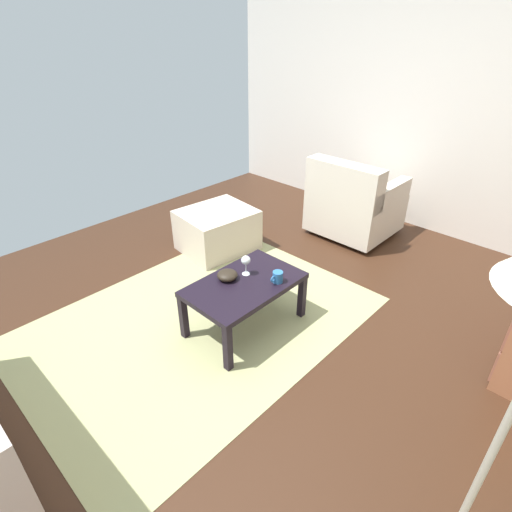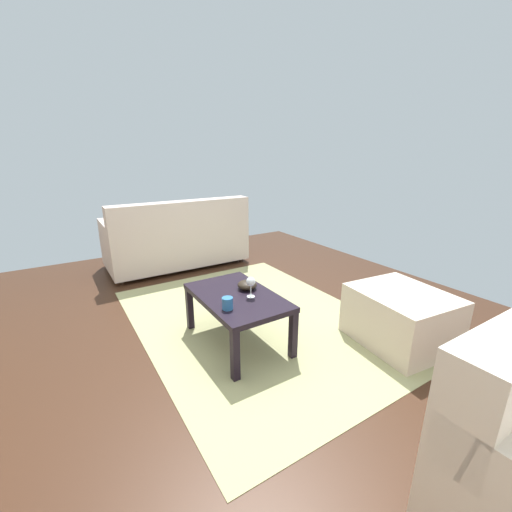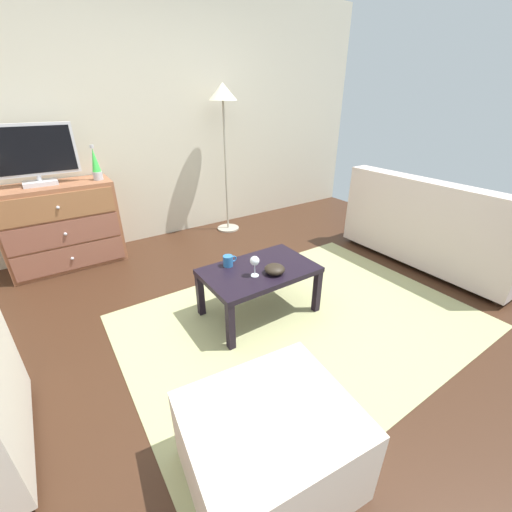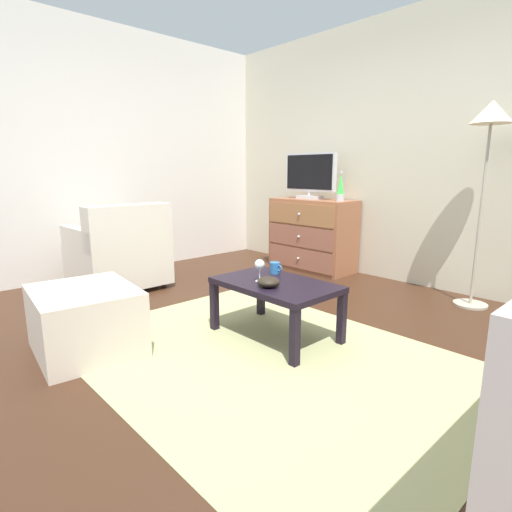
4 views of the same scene
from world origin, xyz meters
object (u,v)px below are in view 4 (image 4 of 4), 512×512
Objects in this scene: armchair at (120,254)px; standing_lamp at (490,132)px; dresser at (312,234)px; lava_lamp at (340,188)px; ottoman at (86,320)px; coffee_table at (275,289)px; wine_glass at (260,265)px; mug at (275,268)px; bowl_decorative at (269,282)px; tv at (310,175)px.

armchair is 3.48m from standing_lamp.
dresser is 0.70m from lava_lamp.
lava_lamp is at bearing 91.19° from ottoman.
coffee_table is at bearing 7.82° from armchair.
dresser is at bearing 119.59° from wine_glass.
lava_lamp is at bearing 112.75° from coffee_table.
ottoman is (1.23, -0.81, -0.14)m from armchair.
standing_lamp is at bearing 61.12° from mug.
armchair reaches higher than coffee_table.
dresser is 2.15m from wine_glass.
lava_lamp is 2.10× the size of wine_glass.
coffee_table is at bearing -111.78° from standing_lamp.
lava_lamp is at bearing 179.80° from standing_lamp.
wine_glass is 1.84m from armchair.
lava_lamp reaches higher than armchair.
dresser is 2.13m from coffee_table.
mug is 0.13× the size of armchair.
bowl_decorative is at bearing -52.36° from mug.
tv is 2.28m from wine_glass.
dresser reaches higher than wine_glass.
tv reaches higher than coffee_table.
dresser is at bearing -17.62° from tv.
coffee_table is 0.16m from bowl_decorative.
tv is 1.95m from standing_lamp.
standing_lamp is at bearing 68.22° from coffee_table.
standing_lamp reaches higher than dresser.
tv reaches higher than wine_glass.
dresser is at bearing 122.06° from bowl_decorative.
wine_glass is at bearing 159.87° from bowl_decorative.
wine_glass is 1.38× the size of mug.
bowl_decorative is at bearing -66.23° from coffee_table.
wine_glass is 0.17m from bowl_decorative.
armchair is (-1.18, -2.01, -0.63)m from lava_lamp.
lava_lamp is (0.41, -0.04, 0.56)m from dresser.
dresser is at bearing 69.62° from armchair.
ottoman is 3.38m from standing_lamp.
dresser is 1.42× the size of tv.
bowl_decorative is at bearing -109.00° from standing_lamp.
mug is (0.97, -1.62, 0.03)m from dresser.
mug is 1.79m from armchair.
dresser is at bearing 173.99° from lava_lamp.
standing_lamp is (1.92, -0.07, 0.35)m from tv.
tv is 0.42× the size of standing_lamp.
coffee_table is 2.19m from standing_lamp.
mug is at bearing 127.64° from bowl_decorative.
mug is at bearing 13.96° from armchair.
bowl_decorative is at bearing -57.94° from dresser.
dresser is 2.12m from standing_lamp.
lava_lamp is 0.47× the size of ottoman.
coffee_table is 0.50× the size of standing_lamp.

